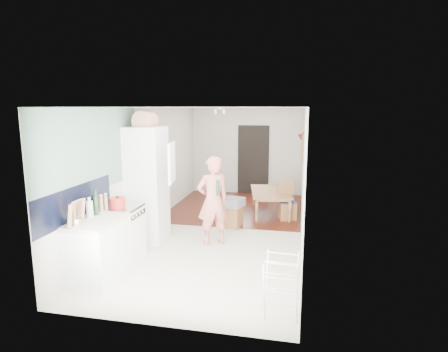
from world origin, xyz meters
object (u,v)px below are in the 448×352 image
(stool, at_px, (233,217))
(drying_rack, at_px, (281,287))
(person, at_px, (213,193))
(dining_chair, at_px, (287,201))
(dining_table, at_px, (272,204))

(stool, bearing_deg, drying_rack, -70.13)
(person, relative_size, dining_chair, 2.25)
(person, xyz_separation_m, stool, (0.18, 1.04, -0.74))
(dining_chair, distance_m, drying_rack, 4.08)
(person, bearing_deg, drying_rack, 88.07)
(dining_table, bearing_deg, stool, 138.37)
(stool, xyz_separation_m, drying_rack, (1.19, -3.29, 0.16))
(dining_chair, bearing_deg, dining_table, 119.12)
(dining_table, xyz_separation_m, dining_chair, (0.38, -0.38, 0.19))
(drying_rack, bearing_deg, stool, 114.09)
(dining_table, distance_m, drying_rack, 4.48)
(person, relative_size, stool, 4.25)
(stool, bearing_deg, person, -99.73)
(stool, height_order, drying_rack, drying_rack)
(person, relative_size, dining_table, 1.45)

